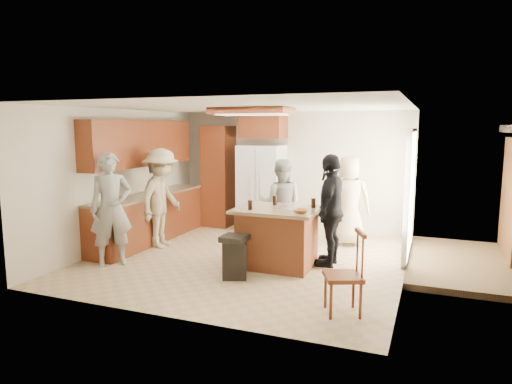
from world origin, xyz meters
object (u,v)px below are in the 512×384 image
at_px(kitchen_island, 277,237).
at_px(spindle_chair, 345,276).
at_px(person_side_right, 331,210).
at_px(person_front_left, 111,209).
at_px(person_counter, 161,198).
at_px(person_behind_right, 348,200).
at_px(person_behind_left, 281,204).
at_px(refrigerator, 262,188).
at_px(trash_bin, 235,256).

xyz_separation_m(kitchen_island, spindle_chair, (1.33, -1.45, -0.02)).
bearing_deg(person_side_right, person_front_left, -66.65).
bearing_deg(person_counter, person_front_left, 171.18).
distance_m(person_front_left, person_behind_right, 4.18).
relative_size(person_front_left, person_behind_right, 1.07).
xyz_separation_m(person_behind_left, refrigerator, (-0.83, 1.22, 0.09)).
distance_m(person_front_left, refrigerator, 3.45).
xyz_separation_m(person_front_left, person_behind_left, (2.15, 1.97, -0.09)).
bearing_deg(person_front_left, person_side_right, -24.94).
relative_size(kitchen_island, trash_bin, 2.03).
height_order(kitchen_island, trash_bin, kitchen_island).
distance_m(person_front_left, trash_bin, 2.15).
bearing_deg(person_behind_left, spindle_chair, 109.20).
bearing_deg(person_behind_left, refrigerator, -69.27).
xyz_separation_m(person_behind_right, trash_bin, (-1.19, -2.49, -0.52)).
bearing_deg(person_front_left, person_counter, 38.53).
relative_size(person_behind_right, person_counter, 0.93).
distance_m(person_behind_right, person_side_right, 1.36).
xyz_separation_m(person_side_right, refrigerator, (-1.89, 1.93, 0.01)).
distance_m(kitchen_island, spindle_chair, 1.97).
relative_size(person_front_left, spindle_chair, 1.81).
xyz_separation_m(kitchen_island, trash_bin, (-0.40, -0.75, -0.16)).
height_order(trash_bin, spindle_chair, spindle_chair).
bearing_deg(trash_bin, person_side_right, 44.46).
bearing_deg(trash_bin, person_counter, 150.30).
height_order(person_behind_left, trash_bin, person_behind_left).
bearing_deg(person_counter, person_behind_right, -69.93).
xyz_separation_m(person_front_left, person_counter, (0.11, 1.24, 0.00)).
distance_m(person_front_left, person_behind_left, 2.92).
distance_m(person_behind_right, kitchen_island, 1.94).
bearing_deg(kitchen_island, person_front_left, -160.35).
bearing_deg(kitchen_island, person_behind_right, 65.60).
bearing_deg(person_behind_right, kitchen_island, 53.72).
distance_m(person_behind_right, person_counter, 3.43).
relative_size(person_front_left, person_counter, 1.00).
distance_m(refrigerator, spindle_chair, 4.52).
relative_size(person_side_right, refrigerator, 0.98).
relative_size(person_counter, spindle_chair, 1.81).
distance_m(person_side_right, spindle_chair, 1.97).
height_order(person_behind_right, kitchen_island, person_behind_right).
xyz_separation_m(person_behind_right, refrigerator, (-1.93, 0.57, 0.06)).
bearing_deg(spindle_chair, person_counter, 153.73).
height_order(person_side_right, trash_bin, person_side_right).
height_order(person_behind_right, person_side_right, person_side_right).
xyz_separation_m(person_front_left, spindle_chair, (3.79, -0.57, -0.44)).
relative_size(person_counter, kitchen_island, 1.41).
bearing_deg(kitchen_island, person_side_right, 26.60).
relative_size(person_behind_left, spindle_chair, 1.62).
bearing_deg(person_behind_left, person_behind_right, -162.86).
distance_m(person_behind_left, kitchen_island, 1.18).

